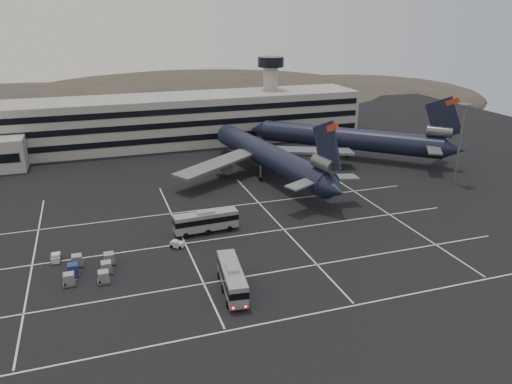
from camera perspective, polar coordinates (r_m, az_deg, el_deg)
ground at (r=83.46m, az=-3.50°, el=-6.45°), size 260.00×260.00×0.00m
lane_markings at (r=84.30m, az=-3.01°, el=-6.15°), size 90.00×55.62×0.01m
terminal at (r=147.44m, az=-12.07°, el=7.76°), size 125.00×26.00×24.00m
hills at (r=249.97m, az=-9.84°, el=8.38°), size 352.00×180.00×44.00m
lightpole_right at (r=119.10m, az=22.40°, el=6.23°), size 2.40×2.40×18.28m
trijet_main at (r=116.46m, az=1.59°, el=4.12°), size 46.93×57.60×18.08m
trijet_far at (r=134.86m, az=10.92°, el=6.06°), size 45.66×43.57×18.08m
bus_near at (r=70.57m, az=-2.77°, el=-9.68°), size 3.90×11.68×4.05m
bus_far at (r=88.77m, az=-5.76°, el=-3.26°), size 11.59×3.39×4.05m
tug_a at (r=84.93m, az=-21.90°, el=-6.98°), size 1.49×2.42×1.52m
tug_b at (r=84.42m, az=-8.94°, el=-5.89°), size 2.49×2.31×1.38m
uld_cluster at (r=79.40m, az=-18.45°, el=-8.30°), size 8.00×8.99×1.78m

